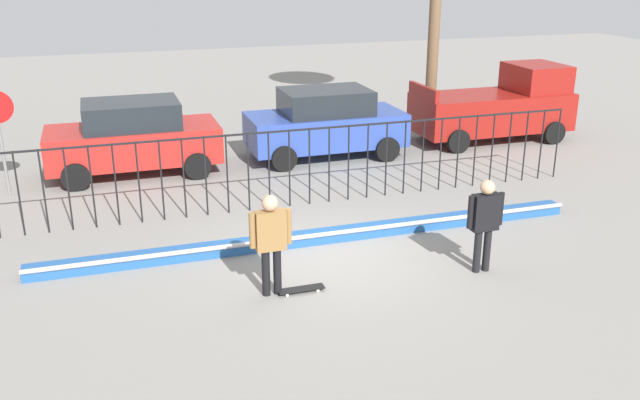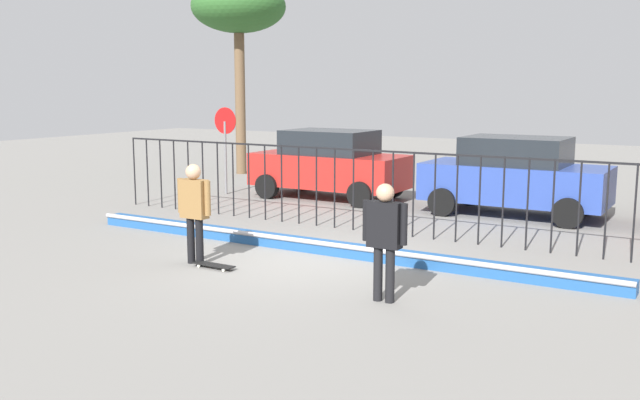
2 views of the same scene
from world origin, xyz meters
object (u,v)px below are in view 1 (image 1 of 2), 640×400
(parked_car_red, at_px, (133,137))
(parked_car_blue, at_px, (326,123))
(skateboarder, at_px, (271,236))
(camera_operator, at_px, (485,217))
(pickup_truck, at_px, (498,106))
(skateboard, at_px, (301,289))

(parked_car_red, xyz_separation_m, parked_car_blue, (5.17, -0.02, 0.00))
(skateboarder, xyz_separation_m, parked_car_red, (-1.71, 7.61, -0.09))
(parked_car_red, bearing_deg, parked_car_blue, 1.52)
(camera_operator, xyz_separation_m, parked_car_blue, (-0.35, 7.88, -0.07))
(pickup_truck, bearing_deg, camera_operator, -120.61)
(parked_car_red, bearing_deg, skateboarder, -75.61)
(pickup_truck, bearing_deg, skateboard, -135.10)
(skateboarder, height_order, skateboard, skateboarder)
(parked_car_red, relative_size, pickup_truck, 0.91)
(parked_car_red, xyz_separation_m, pickup_truck, (10.72, 0.14, 0.06))
(skateboard, distance_m, parked_car_red, 8.06)
(skateboard, height_order, parked_car_blue, parked_car_blue)
(skateboard, height_order, pickup_truck, pickup_truck)
(parked_car_blue, bearing_deg, parked_car_red, -177.94)
(skateboard, relative_size, pickup_truck, 0.17)
(skateboard, bearing_deg, skateboarder, 156.15)
(skateboard, height_order, camera_operator, camera_operator)
(skateboard, bearing_deg, parked_car_red, 92.91)
(skateboarder, bearing_deg, pickup_truck, 63.63)
(skateboarder, relative_size, parked_car_blue, 0.41)
(camera_operator, bearing_deg, skateboard, 15.17)
(skateboarder, xyz_separation_m, camera_operator, (3.81, -0.29, -0.02))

